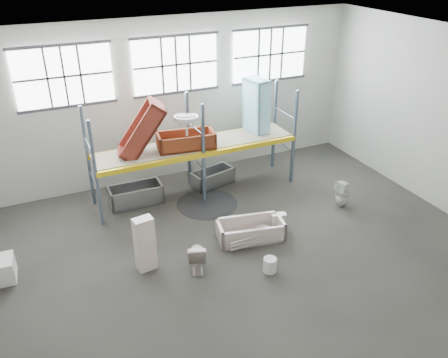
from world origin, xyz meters
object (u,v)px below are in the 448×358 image
bucket (270,265)px  blue_tub_upright (256,106)px  steel_tub_right (212,177)px  rust_tub_flat (186,140)px  toilet_beige (197,256)px  toilet_white (342,193)px  cistern_tall (145,244)px  bathtub_beige (250,230)px  steel_tub_left (136,195)px

bucket → blue_tub_upright: bearing=66.4°
steel_tub_right → rust_tub_flat: 1.89m
toilet_beige → toilet_white: (4.86, 0.93, 0.04)m
toilet_beige → cistern_tall: bearing=-5.4°
toilet_beige → toilet_white: 4.95m
cistern_tall → steel_tub_right: 4.46m
bucket → bathtub_beige: bearing=81.5°
toilet_white → cistern_tall: bearing=-104.1°
rust_tub_flat → steel_tub_left: bearing=170.9°
steel_tub_right → toilet_white: bearing=-44.2°
bucket → toilet_beige: bearing=151.9°
bathtub_beige → toilet_beige: size_ratio=2.26×
toilet_beige → toilet_white: bearing=-149.1°
steel_tub_right → blue_tub_upright: blue_tub_upright is taller
steel_tub_right → rust_tub_flat: size_ratio=0.82×
toilet_white → steel_tub_left: (-5.37, 2.64, -0.13)m
toilet_beige → blue_tub_upright: blue_tub_upright is taller
bucket → toilet_white: bearing=27.3°
rust_tub_flat → blue_tub_upright: bearing=7.3°
bathtub_beige → steel_tub_right: size_ratio=1.28×
bathtub_beige → bucket: size_ratio=4.69×
cistern_tall → toilet_white: bearing=-4.4°
bathtub_beige → steel_tub_right: bearing=96.4°
bathtub_beige → bucket: bathtub_beige is taller
rust_tub_flat → steel_tub_right: bearing=22.1°
steel_tub_left → blue_tub_upright: bearing=0.9°
bathtub_beige → steel_tub_right: (0.29, 3.14, -0.01)m
toilet_beige → steel_tub_right: (1.99, 3.72, -0.13)m
toilet_white → steel_tub_left: size_ratio=0.54×
toilet_beige → cistern_tall: 1.23m
bathtub_beige → toilet_beige: (-1.71, -0.58, 0.13)m
toilet_beige → steel_tub_right: bearing=-98.1°
cistern_tall → rust_tub_flat: 3.69m
cistern_tall → steel_tub_right: (3.07, 3.21, -0.44)m
rust_tub_flat → cistern_tall: bearing=-126.7°
cistern_tall → blue_tub_upright: 5.75m
blue_tub_upright → bucket: bearing=-113.6°
blue_tub_upright → bucket: 5.32m
steel_tub_left → blue_tub_upright: (3.94, 0.06, 2.12)m
blue_tub_upright → rust_tub_flat: bearing=-172.7°
steel_tub_left → blue_tub_upright: blue_tub_upright is taller
toilet_beige → cistern_tall: size_ratio=0.55×
steel_tub_right → toilet_beige: bearing=-118.2°
bathtub_beige → blue_tub_upright: bearing=72.1°
bathtub_beige → toilet_white: bearing=18.0°
toilet_white → blue_tub_upright: 3.65m
steel_tub_left → rust_tub_flat: (1.54, -0.25, 1.54)m
toilet_white → bucket: toilet_white is taller
bathtub_beige → blue_tub_upright: blue_tub_upright is taller
toilet_white → bucket: size_ratio=2.28×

